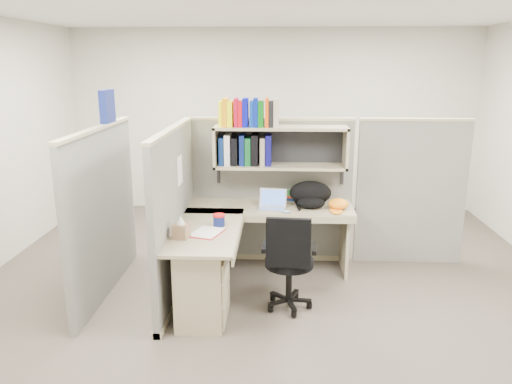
{
  "coord_description": "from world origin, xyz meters",
  "views": [
    {
      "loc": [
        0.08,
        -4.51,
        2.21
      ],
      "look_at": [
        -0.14,
        0.25,
        0.97
      ],
      "focal_mm": 35.0,
      "sensor_mm": 36.0,
      "label": 1
    }
  ],
  "objects_px": {
    "snack_canister": "(219,220)",
    "task_chair": "(289,277)",
    "backpack": "(311,194)",
    "desk": "(224,262)",
    "laptop": "(272,200)"
  },
  "relations": [
    {
      "from": "desk",
      "to": "backpack",
      "type": "bearing_deg",
      "value": 46.02
    },
    {
      "from": "snack_canister",
      "to": "task_chair",
      "type": "height_order",
      "value": "task_chair"
    },
    {
      "from": "backpack",
      "to": "snack_canister",
      "type": "relative_size",
      "value": 3.91
    },
    {
      "from": "backpack",
      "to": "snack_canister",
      "type": "distance_m",
      "value": 1.13
    },
    {
      "from": "desk",
      "to": "backpack",
      "type": "height_order",
      "value": "backpack"
    },
    {
      "from": "desk",
      "to": "laptop",
      "type": "relative_size",
      "value": 6.13
    },
    {
      "from": "snack_canister",
      "to": "task_chair",
      "type": "distance_m",
      "value": 0.83
    },
    {
      "from": "backpack",
      "to": "task_chair",
      "type": "height_order",
      "value": "backpack"
    },
    {
      "from": "task_chair",
      "to": "snack_canister",
      "type": "bearing_deg",
      "value": 161.27
    },
    {
      "from": "desk",
      "to": "snack_canister",
      "type": "xyz_separation_m",
      "value": [
        -0.06,
        0.18,
        0.35
      ]
    },
    {
      "from": "desk",
      "to": "snack_canister",
      "type": "relative_size",
      "value": 15.37
    },
    {
      "from": "desk",
      "to": "snack_canister",
      "type": "height_order",
      "value": "snack_canister"
    },
    {
      "from": "laptop",
      "to": "snack_canister",
      "type": "relative_size",
      "value": 2.51
    },
    {
      "from": "laptop",
      "to": "backpack",
      "type": "xyz_separation_m",
      "value": [
        0.41,
        0.12,
        0.03
      ]
    },
    {
      "from": "laptop",
      "to": "snack_canister",
      "type": "height_order",
      "value": "laptop"
    }
  ]
}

